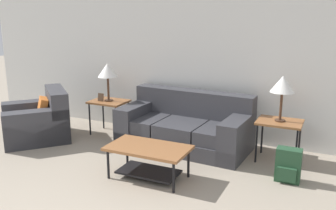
% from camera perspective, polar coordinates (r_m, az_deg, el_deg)
% --- Properties ---
extents(wall_back, '(8.57, 0.06, 2.60)m').
position_cam_1_polar(wall_back, '(6.00, 4.97, 7.23)').
color(wall_back, silver).
rests_on(wall_back, ground_plane).
extents(couch, '(2.00, 1.06, 0.82)m').
position_cam_1_polar(couch, '(5.70, 2.65, -3.48)').
color(couch, '#38383D').
rests_on(couch, ground_plane).
extents(armchair, '(1.35, 1.35, 0.80)m').
position_cam_1_polar(armchair, '(6.37, -19.13, -2.41)').
color(armchair, '#38383D').
rests_on(armchair, ground_plane).
extents(coffee_table, '(1.00, 0.57, 0.41)m').
position_cam_1_polar(coffee_table, '(4.65, -3.01, -7.59)').
color(coffee_table, '#935B33').
rests_on(coffee_table, ground_plane).
extents(side_table_left, '(0.60, 0.47, 0.57)m').
position_cam_1_polar(side_table_left, '(6.29, -9.00, 0.14)').
color(side_table_left, '#935B33').
rests_on(side_table_left, ground_plane).
extents(side_table_right, '(0.60, 0.47, 0.57)m').
position_cam_1_polar(side_table_right, '(5.31, 16.63, -2.95)').
color(side_table_right, '#935B33').
rests_on(side_table_right, ground_plane).
extents(table_lamp_left, '(0.32, 0.32, 0.62)m').
position_cam_1_polar(table_lamp_left, '(6.18, -9.20, 5.14)').
color(table_lamp_left, '#472D1E').
rests_on(table_lamp_left, side_table_left).
extents(table_lamp_right, '(0.32, 0.32, 0.62)m').
position_cam_1_polar(table_lamp_right, '(5.18, 17.07, 2.94)').
color(table_lamp_right, '#472D1E').
rests_on(table_lamp_right, side_table_right).
extents(backpack, '(0.30, 0.24, 0.42)m').
position_cam_1_polar(backpack, '(4.81, 17.84, -8.80)').
color(backpack, '#23472D').
rests_on(backpack, ground_plane).
extents(picture_frame, '(0.10, 0.04, 0.13)m').
position_cam_1_polar(picture_frame, '(6.26, -10.21, 1.18)').
color(picture_frame, '#4C3828').
rests_on(picture_frame, side_table_left).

